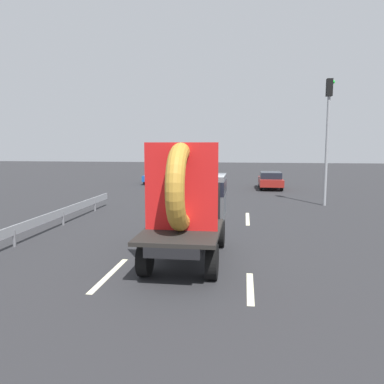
% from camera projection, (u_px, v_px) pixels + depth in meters
% --- Properties ---
extents(ground_plane, '(120.00, 120.00, 0.00)m').
position_uv_depth(ground_plane, '(202.00, 251.00, 11.84)').
color(ground_plane, '#28282B').
extents(flatbed_truck, '(2.02, 4.86, 3.37)m').
position_uv_depth(flatbed_truck, '(190.00, 202.00, 11.31)').
color(flatbed_truck, black).
rests_on(flatbed_truck, ground_plane).
extents(distant_sedan, '(1.68, 3.92, 1.28)m').
position_uv_depth(distant_sedan, '(270.00, 180.00, 28.51)').
color(distant_sedan, black).
rests_on(distant_sedan, ground_plane).
extents(traffic_light, '(0.42, 0.36, 6.76)m').
position_uv_depth(traffic_light, '(328.00, 125.00, 20.18)').
color(traffic_light, gray).
rests_on(traffic_light, ground_plane).
extents(guardrail, '(0.10, 13.45, 0.71)m').
position_uv_depth(guardrail, '(41.00, 221.00, 13.91)').
color(guardrail, gray).
rests_on(guardrail, ground_plane).
extents(lane_dash_left_near, '(0.16, 2.62, 0.01)m').
position_uv_depth(lane_dash_left_near, '(109.00, 274.00, 9.68)').
color(lane_dash_left_near, beige).
rests_on(lane_dash_left_near, ground_plane).
extents(lane_dash_left_far, '(0.16, 2.94, 0.01)m').
position_uv_depth(lane_dash_left_far, '(169.00, 218.00, 17.26)').
color(lane_dash_left_far, beige).
rests_on(lane_dash_left_far, ground_plane).
extents(lane_dash_right_near, '(0.16, 2.02, 0.01)m').
position_uv_depth(lane_dash_right_near, '(250.00, 288.00, 8.77)').
color(lane_dash_right_near, beige).
rests_on(lane_dash_right_near, ground_plane).
extents(lane_dash_right_far, '(0.16, 2.94, 0.01)m').
position_uv_depth(lane_dash_right_far, '(248.00, 219.00, 17.00)').
color(lane_dash_right_far, beige).
rests_on(lane_dash_right_far, ground_plane).
extents(oncoming_car, '(1.58, 3.69, 1.20)m').
position_uv_depth(oncoming_car, '(156.00, 176.00, 32.56)').
color(oncoming_car, black).
rests_on(oncoming_car, ground_plane).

